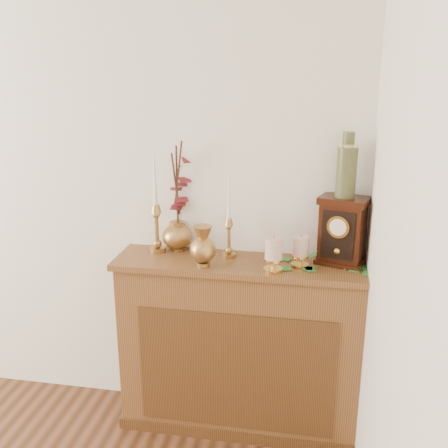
% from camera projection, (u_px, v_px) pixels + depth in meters
% --- Properties ---
extents(console_shelf, '(1.24, 0.34, 0.93)m').
position_uv_depth(console_shelf, '(239.00, 351.00, 2.69)').
color(console_shelf, brown).
rests_on(console_shelf, ground).
extents(candlestick_left, '(0.08, 0.08, 0.51)m').
position_uv_depth(candlestick_left, '(156.00, 220.00, 2.63)').
color(candlestick_left, '#B08846').
rests_on(candlestick_left, console_shelf).
extents(candlestick_center, '(0.07, 0.07, 0.41)m').
position_uv_depth(candlestick_center, '(229.00, 231.00, 2.57)').
color(candlestick_center, '#B08846').
rests_on(candlestick_center, console_shelf).
extents(bud_vase, '(0.12, 0.12, 0.20)m').
position_uv_depth(bud_vase, '(203.00, 247.00, 2.45)').
color(bud_vase, '#B08846').
rests_on(bud_vase, console_shelf).
extents(ginger_jar, '(0.23, 0.25, 0.57)m').
position_uv_depth(ginger_jar, '(180.00, 200.00, 2.67)').
color(ginger_jar, '#B08846').
rests_on(ginger_jar, console_shelf).
extents(pillar_candle_left, '(0.09, 0.09, 0.17)m').
position_uv_depth(pillar_candle_left, '(274.00, 253.00, 2.40)').
color(pillar_candle_left, gold).
rests_on(pillar_candle_left, console_shelf).
extents(pillar_candle_right, '(0.08, 0.08, 0.16)m').
position_uv_depth(pillar_candle_right, '(301.00, 250.00, 2.46)').
color(pillar_candle_right, gold).
rests_on(pillar_candle_right, console_shelf).
extents(ivy_garland, '(0.47, 0.24, 0.09)m').
position_uv_depth(ivy_garland, '(324.00, 265.00, 2.46)').
color(ivy_garland, '#2D772D').
rests_on(ivy_garland, console_shelf).
extents(mantel_clock, '(0.26, 0.21, 0.33)m').
position_uv_depth(mantel_clock, '(342.00, 231.00, 2.48)').
color(mantel_clock, '#36170A').
rests_on(mantel_clock, console_shelf).
extents(ceramic_vase, '(0.09, 0.09, 0.30)m').
position_uv_depth(ceramic_vase, '(347.00, 168.00, 2.39)').
color(ceramic_vase, '#162D22').
rests_on(ceramic_vase, mantel_clock).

